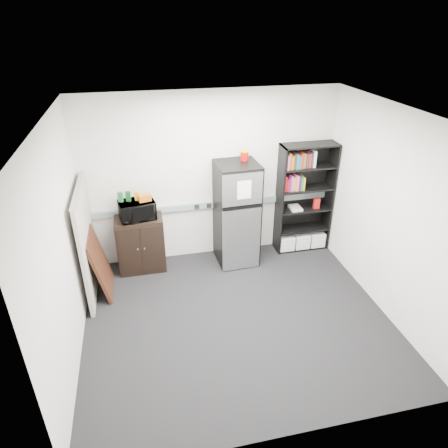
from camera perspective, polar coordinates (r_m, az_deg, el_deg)
name	(u,v)px	position (r m, az deg, el deg)	size (l,w,h in m)	color
floor	(237,318)	(5.53, 1.88, -13.28)	(4.00, 4.00, 0.00)	black
wall_back	(211,178)	(6.30, -1.86, 6.60)	(4.00, 0.02, 2.70)	silver
wall_right	(389,214)	(5.56, 22.54, 1.29)	(0.02, 3.50, 2.70)	silver
wall_left	(62,250)	(4.72, -22.14, -3.46)	(0.02, 3.50, 2.70)	silver
ceiling	(241,116)	(4.26, 2.46, 15.11)	(4.00, 3.50, 0.02)	white
electrical_raceway	(212,205)	(6.45, -1.75, 2.78)	(3.92, 0.05, 0.10)	gray
wall_note	(188,168)	(6.17, -5.10, 8.03)	(0.14, 0.00, 0.10)	white
bookshelf	(304,199)	(6.74, 11.39, 3.49)	(0.90, 0.34, 1.85)	black
cubicle_partition	(87,242)	(5.89, -18.96, -2.46)	(0.06, 1.30, 1.62)	#A19C8F
cabinet	(141,244)	(6.38, -11.79, -2.75)	(0.72, 0.48, 0.90)	black
microwave	(137,210)	(6.09, -12.32, 1.97)	(0.52, 0.35, 0.29)	black
snack_box_a	(120,197)	(6.04, -14.59, 3.76)	(0.07, 0.05, 0.15)	#19582F
snack_box_b	(128,196)	(6.03, -13.53, 3.87)	(0.07, 0.05, 0.15)	#0D3A11
snack_box_c	(137,196)	(6.03, -12.29, 3.96)	(0.07, 0.05, 0.14)	orange
snack_bag	(145,198)	(5.99, -11.25, 3.70)	(0.18, 0.10, 0.10)	#B75812
refrigerator	(237,214)	(6.28, 1.83, 1.40)	(0.66, 0.68, 1.67)	black
coffee_can	(244,155)	(6.08, 2.94, 9.86)	(0.13, 0.13, 0.17)	#A90A07
framed_poster	(100,263)	(6.00, -17.25, -5.33)	(0.25, 0.74, 0.94)	black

